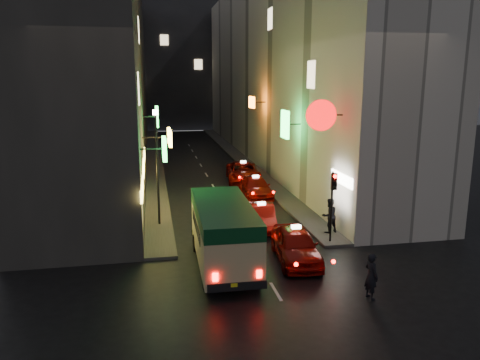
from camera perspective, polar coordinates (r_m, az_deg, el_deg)
ground at (r=15.14m, az=8.57°, el=-19.80°), size 120.00×120.00×0.00m
building_left at (r=46.18m, az=-15.61°, el=13.13°), size 7.70×52.23×18.00m
building_right at (r=47.70m, az=4.47°, el=13.50°), size 7.89×52.00×18.00m
building_far at (r=78.22m, az=-7.77°, el=14.44°), size 30.00×10.00×22.00m
sidewalk_left at (r=46.72m, az=-10.39°, el=2.36°), size 1.50×52.00×0.15m
sidewalk_right at (r=47.52m, az=-0.08°, el=2.74°), size 1.50×52.00×0.15m
minibus at (r=20.04m, az=-2.03°, el=-5.82°), size 2.41×6.56×2.81m
taxi_near at (r=21.10m, az=6.82°, el=-7.54°), size 2.72×5.66×1.92m
taxi_second at (r=25.42m, az=2.62°, el=-4.25°), size 2.65×5.02×1.69m
taxi_third at (r=32.19m, az=1.92°, el=-0.67°), size 2.05×4.86×1.71m
taxi_far at (r=36.77m, az=0.40°, el=1.15°), size 2.77×5.66×1.91m
pedestrian_crossing at (r=18.17m, az=15.73°, el=-10.86°), size 0.56×0.74×2.00m
pedestrian_sidewalk at (r=24.62m, az=10.84°, el=-4.01°), size 0.88×0.67×2.06m
traffic_light at (r=22.82m, az=11.29°, el=-1.41°), size 0.26×0.43×3.50m
lamp_post at (r=25.41m, az=-10.07°, el=2.43°), size 0.28×0.28×6.22m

